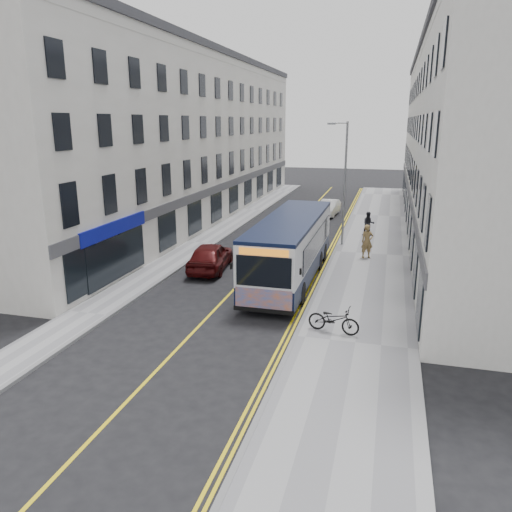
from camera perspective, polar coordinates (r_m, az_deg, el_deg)
The scene contains 17 objects.
ground at distance 21.43m, azimuth -5.49°, elevation -6.90°, with size 140.00×140.00×0.00m, color black.
pavement_east at distance 31.58m, azimuth 13.04°, elevation 0.18°, with size 4.50×64.00×0.12m, color gray.
pavement_west at distance 33.82m, azimuth -6.34°, elevation 1.47°, with size 2.00×64.00×0.12m, color gray.
kerb_east at distance 31.72m, azimuth 8.99°, elevation 0.46°, with size 0.18×64.00×0.13m, color slate.
kerb_west at distance 33.47m, azimuth -4.75°, elevation 1.38°, with size 0.18×64.00×0.13m, color slate.
road_centre_line at distance 32.38m, azimuth 1.93°, elevation 0.83°, with size 0.12×64.00×0.01m, color yellow.
road_dbl_yellow_inner at distance 31.78m, azimuth 8.18°, elevation 0.41°, with size 0.10×64.00×0.01m, color yellow.
road_dbl_yellow_outer at distance 31.76m, azimuth 8.53°, elevation 0.39°, with size 0.10×64.00×0.01m, color yellow.
terrace_east at distance 39.81m, azimuth 21.92°, elevation 11.94°, with size 6.00×46.00×13.00m, color white.
terrace_west at distance 42.73m, azimuth -7.24°, elevation 13.04°, with size 6.00×46.00×13.00m, color silver.
streetlamp at distance 32.88m, azimuth 9.99°, elevation 8.60°, with size 1.32×0.18×8.00m.
city_bus at distance 25.69m, azimuth 4.00°, elevation 1.13°, with size 2.65×11.37×3.30m.
bicycle at distance 19.57m, azimuth 8.86°, elevation -7.17°, with size 0.71×2.03×1.07m, color black.
pedestrian_near at distance 30.29m, azimuth 12.59°, elevation 1.64°, with size 0.73×0.48×2.00m, color olive.
pedestrian_far at distance 36.28m, azimuth 12.74°, elevation 3.61°, with size 0.83×0.65×1.71m, color black.
car_white at distance 44.25m, azimuth 8.32°, elevation 5.47°, with size 1.42×4.07×1.34m, color silver.
car_maroon at distance 27.71m, azimuth -5.23°, elevation -0.03°, with size 1.85×4.60×1.57m, color #460B0C.
Camera 1 is at (7.12, -18.54, 8.04)m, focal length 35.00 mm.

